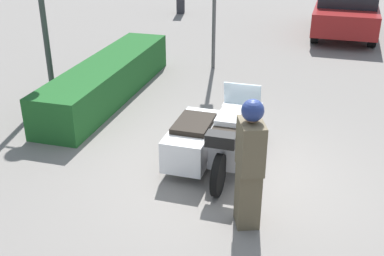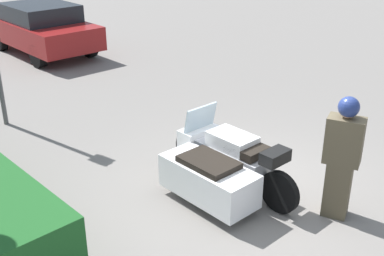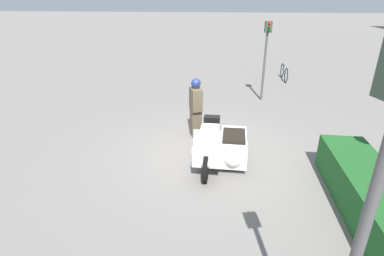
{
  "view_description": "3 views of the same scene",
  "coord_description": "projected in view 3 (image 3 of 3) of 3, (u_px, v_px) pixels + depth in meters",
  "views": [
    {
      "loc": [
        -6.13,
        -1.18,
        3.83
      ],
      "look_at": [
        -0.15,
        0.52,
        0.9
      ],
      "focal_mm": 45.0,
      "sensor_mm": 36.0,
      "label": 1
    },
    {
      "loc": [
        -3.69,
        4.93,
        3.84
      ],
      "look_at": [
        0.9,
        0.57,
        1.04
      ],
      "focal_mm": 45.0,
      "sensor_mm": 36.0,
      "label": 2
    },
    {
      "loc": [
        7.24,
        0.43,
        3.84
      ],
      "look_at": [
        0.67,
        -0.36,
        0.94
      ],
      "focal_mm": 28.0,
      "sensor_mm": 36.0,
      "label": 3
    }
  ],
  "objects": [
    {
      "name": "hedge_bush_curbside",
      "position": [
        384.0,
        215.0,
        5.14
      ],
      "size": [
        4.82,
        0.98,
        0.79
      ],
      "primitive_type": "cube",
      "color": "#1E5623",
      "rests_on": "ground"
    },
    {
      "name": "traffic_light_near",
      "position": [
        366.0,
        211.0,
        2.23
      ],
      "size": [
        0.23,
        0.29,
        3.66
      ],
      "rotation": [
        0.0,
        0.0,
        3.43
      ],
      "color": "#4C4C4C",
      "rests_on": "ground"
    },
    {
      "name": "officer_rider",
      "position": [
        196.0,
        106.0,
        8.71
      ],
      "size": [
        0.55,
        0.44,
        1.75
      ],
      "rotation": [
        0.0,
        0.0,
        -1.21
      ],
      "color": "brown",
      "rests_on": "ground"
    },
    {
      "name": "bicycle_parked",
      "position": [
        284.0,
        73.0,
        15.04
      ],
      "size": [
        1.78,
        0.08,
        0.77
      ],
      "rotation": [
        0.0,
        0.0,
        0.02
      ],
      "color": "black",
      "rests_on": "ground"
    },
    {
      "name": "police_motorcycle",
      "position": [
        222.0,
        146.0,
        7.4
      ],
      "size": [
        2.46,
        1.27,
        1.15
      ],
      "rotation": [
        0.0,
        0.0,
        -0.01
      ],
      "color": "black",
      "rests_on": "ground"
    },
    {
      "name": "ground_plane",
      "position": [
        208.0,
        150.0,
        8.18
      ],
      "size": [
        160.0,
        160.0,
        0.0
      ],
      "primitive_type": "plane",
      "color": "slate"
    },
    {
      "name": "traffic_light_far",
      "position": [
        266.0,
        49.0,
        11.36
      ],
      "size": [
        0.22,
        0.28,
        3.03
      ],
      "rotation": [
        0.0,
        0.0,
        0.15
      ],
      "color": "#4C4C4C",
      "rests_on": "ground"
    }
  ]
}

